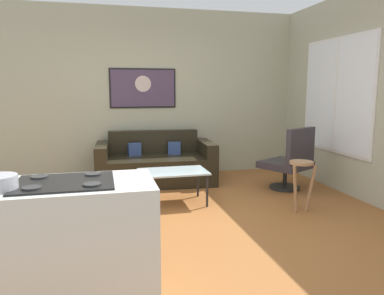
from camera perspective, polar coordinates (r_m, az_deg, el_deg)
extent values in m
cube|color=#9B5C2C|center=(4.23, -2.73, -11.80)|extent=(6.40, 6.40, 0.04)
cube|color=#ADAD90|center=(6.35, -7.05, 8.23)|extent=(6.40, 0.05, 2.80)
cube|color=#ADAD92|center=(5.37, 25.38, 7.29)|extent=(0.05, 6.40, 2.80)
cube|color=black|center=(5.88, -5.59, -3.46)|extent=(1.50, 0.97, 0.43)
cube|color=black|center=(6.17, -5.96, 0.92)|extent=(1.47, 0.23, 0.38)
cube|color=black|center=(5.85, -13.65, -2.66)|extent=(0.23, 0.91, 0.65)
cube|color=black|center=(5.99, 2.24, -2.13)|extent=(0.23, 0.91, 0.65)
cube|color=navy|center=(5.96, -8.85, -0.29)|extent=(0.21, 0.13, 0.20)
cube|color=navy|center=(6.02, -2.73, -0.11)|extent=(0.22, 0.14, 0.20)
cube|color=silver|center=(4.79, -2.95, -3.73)|extent=(0.87, 0.56, 0.02)
cylinder|color=#232326|center=(4.56, -7.27, -7.27)|extent=(0.03, 0.03, 0.42)
cylinder|color=#232326|center=(4.71, 2.35, -6.68)|extent=(0.03, 0.03, 0.42)
cylinder|color=#232326|center=(5.01, -7.88, -5.80)|extent=(0.03, 0.03, 0.42)
cylinder|color=#232326|center=(5.14, 0.91, -5.32)|extent=(0.03, 0.03, 0.42)
cylinder|color=black|center=(5.75, 14.05, -5.97)|extent=(0.44, 0.44, 0.04)
cylinder|color=black|center=(5.71, 14.13, -4.13)|extent=(0.06, 0.06, 0.34)
cube|color=#312C32|center=(5.67, 14.19, -2.56)|extent=(0.85, 0.84, 0.10)
cube|color=#312C32|center=(5.50, 16.40, 0.22)|extent=(0.59, 0.38, 0.51)
cylinder|color=#AA7B53|center=(4.64, 16.52, -2.26)|extent=(0.28, 0.28, 0.03)
cylinder|color=#AA7B53|center=(4.81, 15.64, -5.62)|extent=(0.04, 0.12, 0.59)
cylinder|color=#AA7B53|center=(4.61, 15.60, -6.26)|extent=(0.12, 0.09, 0.59)
cylinder|color=#AA7B53|center=(4.71, 17.81, -6.03)|extent=(0.12, 0.09, 0.59)
cube|color=silver|center=(2.66, -25.43, -14.80)|extent=(1.74, 0.60, 0.90)
cube|color=black|center=(2.47, -19.00, -5.09)|extent=(0.60, 0.48, 0.01)
cylinder|color=#2D2D2D|center=(2.35, -23.46, -5.73)|extent=(0.11, 0.11, 0.01)
cylinder|color=#2D2D2D|center=(2.32, -15.12, -5.50)|extent=(0.11, 0.11, 0.01)
cylinder|color=#2D2D2D|center=(2.62, -22.45, -4.20)|extent=(0.11, 0.11, 0.01)
cylinder|color=#2D2D2D|center=(2.59, -14.99, -3.97)|extent=(0.11, 0.11, 0.01)
cube|color=black|center=(6.30, -7.56, 9.04)|extent=(1.10, 0.01, 0.65)
cube|color=#4D3B53|center=(6.30, -7.56, 9.04)|extent=(1.05, 0.02, 0.60)
cylinder|color=beige|center=(6.28, -7.56, 9.70)|extent=(0.27, 0.01, 0.27)
cube|color=silver|center=(5.83, 21.38, 7.45)|extent=(0.02, 1.62, 1.67)
cube|color=white|center=(5.82, 21.30, 7.45)|extent=(0.01, 1.54, 1.59)
cube|color=silver|center=(5.82, 21.27, 7.45)|extent=(0.01, 0.04, 1.59)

